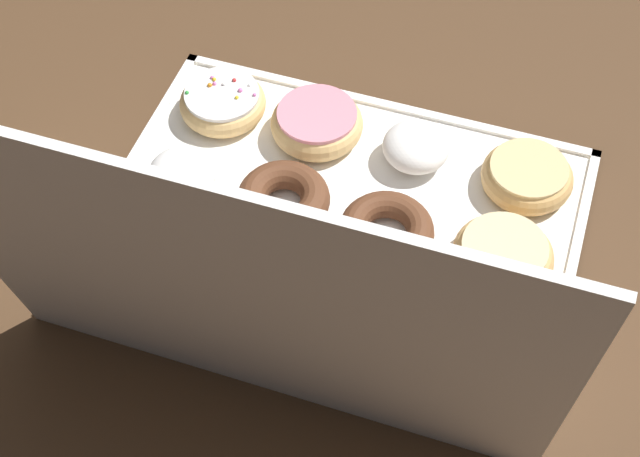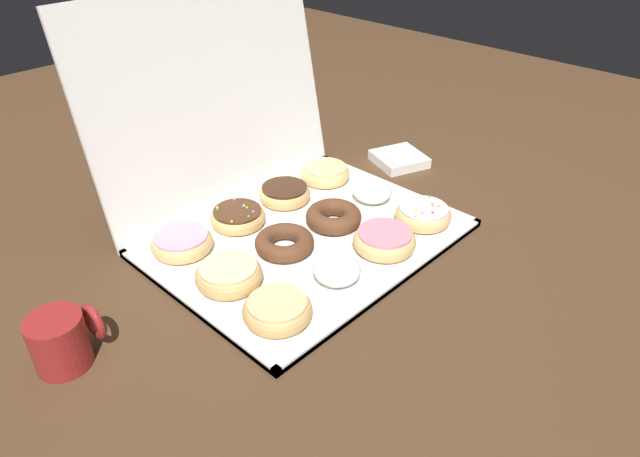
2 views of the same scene
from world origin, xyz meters
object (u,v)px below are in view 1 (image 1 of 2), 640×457
at_px(glazed_ring_donut_0, 527,176).
at_px(sprinkle_donut_9, 356,323).
at_px(donut_box, 337,229).
at_px(napkin_stack, 10,191).
at_px(powdered_filled_donut_7, 183,172).
at_px(pink_frosted_donut_2, 317,123).
at_px(chocolate_cake_ring_donut_5, 386,233).
at_px(chocolate_cake_ring_donut_6, 283,199).
at_px(chocolate_frosted_donut_10, 243,292).
at_px(powdered_filled_donut_1, 416,147).
at_px(glazed_ring_donut_4, 503,255).
at_px(glazed_ring_donut_11, 138,263).
at_px(sprinkle_donut_3, 223,102).
at_px(pink_frosted_donut_8, 473,359).

xyz_separation_m(glazed_ring_donut_0, sprinkle_donut_9, (0.14, 0.27, -0.00)).
relative_size(donut_box, sprinkle_donut_9, 5.09).
bearing_deg(napkin_stack, donut_box, -169.03).
bearing_deg(powdered_filled_donut_7, glazed_ring_donut_0, -162.01).
relative_size(donut_box, pink_frosted_donut_2, 4.77).
xyz_separation_m(donut_box, pink_frosted_donut_2, (0.07, -0.14, 0.03)).
xyz_separation_m(chocolate_cake_ring_donut_5, chocolate_cake_ring_donut_6, (0.13, -0.01, 0.00)).
distance_m(glazed_ring_donut_0, chocolate_frosted_donut_10, 0.38).
distance_m(chocolate_cake_ring_donut_5, sprinkle_donut_9, 0.13).
bearing_deg(sprinkle_donut_9, powdered_filled_donut_1, -89.21).
xyz_separation_m(powdered_filled_donut_1, glazed_ring_donut_4, (-0.14, 0.13, -0.00)).
relative_size(chocolate_cake_ring_donut_5, chocolate_frosted_donut_10, 1.01).
height_order(glazed_ring_donut_11, napkin_stack, glazed_ring_donut_11).
distance_m(donut_box, napkin_stack, 0.41).
xyz_separation_m(sprinkle_donut_3, chocolate_cake_ring_donut_6, (-0.13, 0.13, -0.00)).
distance_m(pink_frosted_donut_2, powdered_filled_donut_7, 0.19).
bearing_deg(glazed_ring_donut_11, glazed_ring_donut_0, -145.82).
xyz_separation_m(donut_box, chocolate_cake_ring_donut_6, (0.07, -0.01, 0.02)).
bearing_deg(chocolate_cake_ring_donut_6, pink_frosted_donut_8, 151.70).
height_order(powdered_filled_donut_1, powdered_filled_donut_7, powdered_filled_donut_1).
xyz_separation_m(donut_box, glazed_ring_donut_0, (-0.20, -0.13, 0.02)).
bearing_deg(pink_frosted_donut_2, sprinkle_donut_3, 1.13).
bearing_deg(napkin_stack, powdered_filled_donut_7, -158.10).
bearing_deg(powdered_filled_donut_7, pink_frosted_donut_8, 160.41).
relative_size(sprinkle_donut_3, pink_frosted_donut_8, 0.97).
bearing_deg(sprinkle_donut_9, napkin_stack, -6.93).
height_order(powdered_filled_donut_1, napkin_stack, powdered_filled_donut_1).
bearing_deg(glazed_ring_donut_0, napkin_stack, 19.31).
height_order(pink_frosted_donut_2, glazed_ring_donut_11, pink_frosted_donut_2).
relative_size(powdered_filled_donut_1, napkin_stack, 0.75).
bearing_deg(chocolate_cake_ring_donut_5, sprinkle_donut_3, -27.68).
relative_size(chocolate_frosted_donut_10, glazed_ring_donut_11, 0.99).
height_order(pink_frosted_donut_2, powdered_filled_donut_7, powdered_filled_donut_7).
distance_m(sprinkle_donut_9, glazed_ring_donut_11, 0.26).
distance_m(sprinkle_donut_3, chocolate_cake_ring_donut_5, 0.30).
xyz_separation_m(sprinkle_donut_9, chocolate_frosted_donut_10, (0.13, 0.00, 0.00)).
height_order(sprinkle_donut_3, chocolate_frosted_donut_10, sprinkle_donut_3).
relative_size(sprinkle_donut_3, chocolate_frosted_donut_10, 1.01).
bearing_deg(powdered_filled_donut_7, glazed_ring_donut_11, 91.52).
height_order(pink_frosted_donut_2, napkin_stack, pink_frosted_donut_2).
height_order(glazed_ring_donut_4, pink_frosted_donut_8, glazed_ring_donut_4).
xyz_separation_m(sprinkle_donut_3, napkin_stack, (0.20, 0.21, -0.02)).
bearing_deg(chocolate_frosted_donut_10, glazed_ring_donut_11, 0.63).
relative_size(chocolate_cake_ring_donut_5, chocolate_cake_ring_donut_6, 1.00).
bearing_deg(sprinkle_donut_3, donut_box, 146.36).
bearing_deg(napkin_stack, glazed_ring_donut_0, -160.69).
relative_size(glazed_ring_donut_4, chocolate_frosted_donut_10, 1.05).
distance_m(pink_frosted_donut_2, sprinkle_donut_3, 0.13).
bearing_deg(glazed_ring_donut_0, powdered_filled_donut_1, -0.12).
xyz_separation_m(sprinkle_donut_3, chocolate_frosted_donut_10, (-0.13, 0.27, -0.00)).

